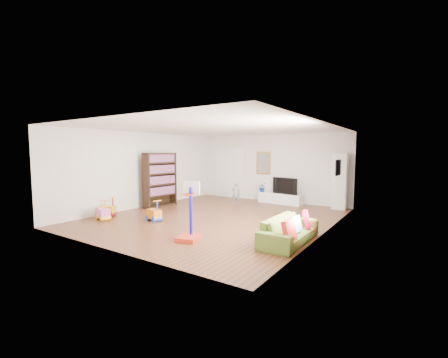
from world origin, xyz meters
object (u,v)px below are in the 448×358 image
Objects in this scene: sofa at (289,230)px; basketball_hoop at (188,211)px; media_console at (280,198)px; bookshelf at (160,180)px.

sofa is 1.43× the size of basketball_hoop.
basketball_hoop reaches higher than media_console.
basketball_hoop is at bearing -84.32° from media_console.
media_console is 1.30× the size of basketball_hoop.
bookshelf reaches higher than sofa.
sofa is at bearing 12.04° from basketball_hoop.
bookshelf is (-3.46, -2.98, 0.78)m from media_console.
bookshelf is 5.87m from sofa.
media_console is 0.91× the size of sofa.
basketball_hoop is (0.18, -5.67, 0.46)m from media_console.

